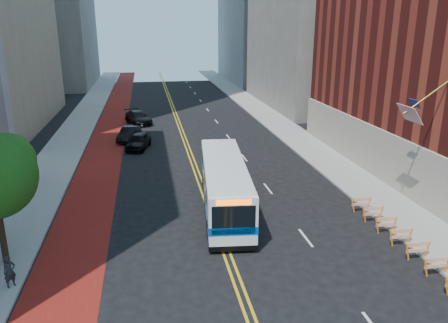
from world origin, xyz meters
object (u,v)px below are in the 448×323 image
transit_bus (224,184)px  car_b (129,134)px  car_a (138,141)px  car_c (138,118)px  pedestrian (10,272)px

transit_bus → car_b: transit_bus is taller
transit_bus → car_a: size_ratio=2.75×
car_c → pedestrian: size_ratio=3.41×
car_a → car_c: 11.53m
transit_bus → pedestrian: transit_bus is taller
car_c → pedestrian: pedestrian is taller
transit_bus → car_a: 16.99m
transit_bus → pedestrian: bearing=-141.1°
transit_bus → car_c: transit_bus is taller
car_a → pedestrian: (-5.62, -23.38, 0.15)m
car_b → pedestrian: size_ratio=2.84×
car_a → car_c: size_ratio=0.85×
car_b → car_c: 8.29m
car_b → car_c: bearing=99.3°
car_a → car_c: (-0.12, 11.53, -0.00)m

